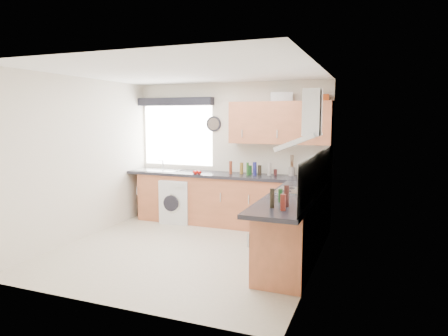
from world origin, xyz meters
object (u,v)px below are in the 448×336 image
at_px(oven, 296,227).
at_px(upper_cabinets, 280,123).
at_px(washing_machine, 178,200).
at_px(extractor_hood, 306,127).

bearing_deg(oven, upper_cabinets, 112.54).
xyz_separation_m(upper_cabinets, washing_machine, (-1.81, -0.23, -1.41)).
xyz_separation_m(extractor_hood, washing_machine, (-2.46, 1.10, -1.38)).
bearing_deg(oven, washing_machine, 155.02).
distance_m(extractor_hood, washing_machine, 3.03).
xyz_separation_m(oven, washing_machine, (-2.36, 1.10, -0.04)).
distance_m(oven, upper_cabinets, 1.99).
bearing_deg(upper_cabinets, washing_machine, -172.92).
distance_m(extractor_hood, upper_cabinets, 1.48).
height_order(oven, upper_cabinets, upper_cabinets).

